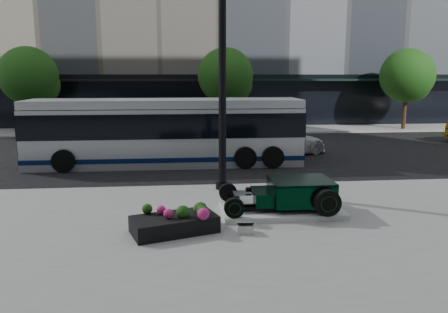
{
  "coord_description": "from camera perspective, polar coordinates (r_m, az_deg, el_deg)",
  "views": [
    {
      "loc": [
        -2.02,
        -17.16,
        4.01
      ],
      "look_at": [
        -0.59,
        -2.35,
        1.2
      ],
      "focal_mm": 35.0,
      "sensor_mm": 36.0,
      "label": 1
    }
  ],
  "objects": [
    {
      "name": "sidewalk_far",
      "position": [
        31.47,
        -1.8,
        3.47
      ],
      "size": [
        70.0,
        4.0,
        0.12
      ],
      "primitive_type": "cube",
      "color": "gray",
      "rests_on": "ground"
    },
    {
      "name": "ground",
      "position": [
        17.74,
        1.17,
        -2.38
      ],
      "size": [
        120.0,
        120.0,
        0.0
      ],
      "primitive_type": "plane",
      "color": "black",
      "rests_on": "ground"
    },
    {
      "name": "sidewalk_near",
      "position": [
        8.0,
        10.46,
        -19.06
      ],
      "size": [
        70.0,
        17.0,
        0.12
      ],
      "primitive_type": "cube",
      "color": "gray",
      "rests_on": "ground"
    },
    {
      "name": "info_plaque",
      "position": [
        11.0,
        2.76,
        -9.33
      ],
      "size": [
        0.42,
        0.33,
        0.31
      ],
      "color": "silver",
      "rests_on": "sidewalk_near"
    },
    {
      "name": "flower_planter",
      "position": [
        11.07,
        -6.51,
        -8.58
      ],
      "size": [
        2.3,
        1.65,
        0.68
      ],
      "color": "black",
      "rests_on": "sidewalk_near"
    },
    {
      "name": "hot_rod",
      "position": [
        12.6,
        9.02,
        -4.67
      ],
      "size": [
        3.22,
        2.0,
        0.81
      ],
      "color": "black",
      "rests_on": "display_plinth"
    },
    {
      "name": "white_sedan",
      "position": [
        22.17,
        7.64,
        1.98
      ],
      "size": [
        5.11,
        3.7,
        1.38
      ],
      "primitive_type": "imported",
      "rotation": [
        0.0,
        0.0,
        1.99
      ],
      "color": "silver",
      "rests_on": "ground"
    },
    {
      "name": "transit_bus",
      "position": [
        19.72,
        -7.51,
        3.25
      ],
      "size": [
        12.12,
        2.88,
        2.92
      ],
      "color": "#B9BDC3",
      "rests_on": "ground"
    },
    {
      "name": "lamppost",
      "position": [
        14.6,
        -0.22,
        10.72
      ],
      "size": [
        0.46,
        0.46,
        8.43
      ],
      "color": "black",
      "rests_on": "sidewalk_near"
    },
    {
      "name": "display_plinth",
      "position": [
        12.67,
        7.48,
        -6.92
      ],
      "size": [
        3.4,
        1.8,
        0.15
      ],
      "primitive_type": "cube",
      "color": "silver",
      "rests_on": "sidewalk_near"
    },
    {
      "name": "street_trees",
      "position": [
        30.4,
        0.46,
        10.23
      ],
      "size": [
        29.8,
        3.8,
        5.7
      ],
      "color": "black",
      "rests_on": "sidewalk_far"
    }
  ]
}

